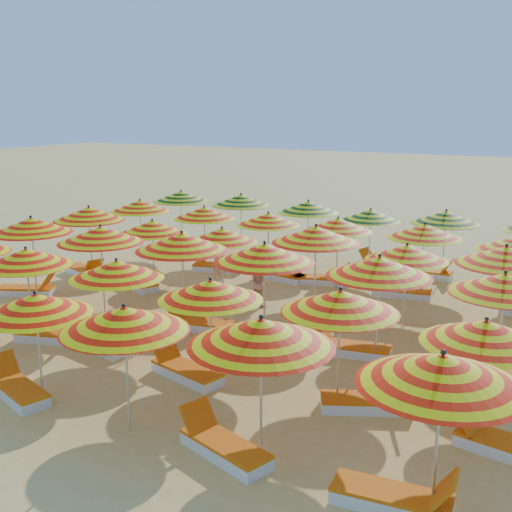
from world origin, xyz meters
name	(u,v)px	position (x,y,z in m)	size (l,w,h in m)	color
ground	(247,317)	(0.00, 0.00, 0.00)	(120.00, 120.00, 0.00)	#E1C264
umbrella_2	(36,305)	(-1.10, -6.24, 1.96)	(2.69, 2.69, 2.22)	silver
umbrella_3	(124,319)	(1.12, -6.37, 2.07)	(2.48, 2.48, 2.35)	silver
umbrella_4	(261,333)	(3.61, -6.12, 2.17)	(3.00, 3.00, 2.47)	silver
umbrella_5	(442,370)	(6.38, -6.23, 2.16)	(2.65, 2.65, 2.45)	silver
umbrella_7	(26,257)	(-3.89, -3.86, 2.05)	(2.65, 2.65, 2.32)	silver
umbrella_8	(117,269)	(-1.39, -3.57, 1.99)	(2.20, 2.20, 2.26)	silver
umbrella_9	(210,290)	(1.33, -3.96, 1.98)	(2.35, 2.35, 2.25)	silver
umbrella_10	(340,302)	(4.00, -3.72, 2.07)	(2.28, 2.28, 2.35)	silver
umbrella_11	(486,332)	(6.59, -3.91, 1.97)	(2.66, 2.66, 2.24)	silver
umbrella_12	(31,225)	(-6.37, -1.37, 2.19)	(2.94, 2.94, 2.49)	silver
umbrella_13	(100,235)	(-3.75, -1.40, 2.17)	(3.08, 3.08, 2.47)	silver
umbrella_14	(182,242)	(-1.15, -1.33, 2.22)	(2.65, 2.65, 2.52)	silver
umbrella_15	(265,253)	(1.27, -1.47, 2.22)	(2.99, 2.99, 2.52)	silver
umbrella_16	(379,267)	(3.97, -1.26, 2.17)	(2.49, 2.49, 2.46)	silver
umbrella_17	(505,284)	(6.52, -1.11, 2.09)	(2.81, 2.81, 2.37)	silver
umbrella_18	(89,214)	(-6.42, 1.09, 2.16)	(3.01, 3.01, 2.45)	silver
umbrella_19	(152,227)	(-3.87, 1.05, 1.96)	(2.50, 2.50, 2.22)	silver
umbrella_20	(222,235)	(-1.46, 1.15, 1.92)	(2.58, 2.58, 2.18)	silver
umbrella_21	(316,235)	(1.48, 1.12, 2.22)	(3.11, 3.11, 2.52)	silver
umbrella_22	(407,253)	(3.91, 1.24, 1.97)	(2.49, 2.49, 2.24)	silver
umbrella_23	(506,256)	(6.25, 1.17, 2.16)	(2.35, 2.35, 2.45)	silver
umbrella_24	(140,206)	(-6.54, 3.88, 2.03)	(2.85, 2.85, 2.30)	silver
umbrella_25	(204,213)	(-3.77, 3.84, 1.99)	(2.67, 2.67, 2.26)	silver
umbrella_26	(268,219)	(-1.41, 4.01, 1.95)	(2.32, 2.32, 2.21)	silver
umbrella_27	(338,225)	(1.07, 3.85, 2.00)	(2.83, 2.83, 2.27)	silver
umbrella_28	(425,231)	(3.72, 3.90, 2.03)	(2.82, 2.82, 2.31)	silver
umbrella_30	(181,197)	(-6.53, 6.46, 2.04)	(2.89, 2.89, 2.32)	silver
umbrella_31	(241,200)	(-3.88, 6.59, 2.07)	(2.34, 2.34, 2.35)	silver
umbrella_32	(308,207)	(-1.03, 6.43, 2.04)	(2.35, 2.35, 2.31)	silver
umbrella_33	(371,215)	(1.22, 6.57, 1.90)	(2.26, 2.26, 2.16)	silver
umbrella_34	(446,217)	(3.79, 6.38, 2.06)	(2.33, 2.33, 2.34)	silver
lounger_2	(17,389)	(-1.69, -6.34, 0.15)	(1.83, 1.12, 0.69)	white
lounger_3	(224,447)	(3.01, -6.30, 0.15)	(1.83, 1.11, 0.69)	white
lounger_4	(395,498)	(5.88, -6.37, 0.15)	(1.77, 0.72, 0.69)	white
lounger_5	(54,335)	(-3.30, -3.77, 0.15)	(1.83, 1.06, 0.69)	white
lounger_6	(102,344)	(-1.89, -3.65, 0.15)	(1.81, 0.92, 0.69)	white
lounger_7	(186,371)	(0.74, -4.04, 0.15)	(1.82, 1.01, 0.69)	white
lounger_8	(369,402)	(4.59, -3.63, 0.15)	(1.82, 1.25, 0.69)	white
lounger_9	(506,446)	(7.10, -4.10, 0.15)	(1.81, 0.89, 0.69)	white
lounger_10	(27,290)	(-6.88, -1.28, 0.15)	(1.82, 1.24, 0.69)	white
lounger_11	(198,324)	(-0.64, -1.42, 0.15)	(1.80, 0.85, 0.69)	white
lounger_12	(351,348)	(3.37, -1.20, 0.15)	(1.80, 0.84, 0.69)	white
lounger_14	(85,271)	(-6.93, 1.26, 0.15)	(1.83, 1.11, 0.69)	white
lounger_15	(138,284)	(-4.37, 0.86, 0.15)	(1.82, 1.20, 0.69)	white
lounger_16	(336,311)	(2.07, 1.19, 0.15)	(1.82, 1.25, 0.69)	white
lounger_17	(217,267)	(-3.27, 3.79, 0.15)	(1.82, 0.99, 0.69)	white
lounger_18	(282,276)	(-0.81, 3.81, 0.15)	(1.80, 0.86, 0.69)	white
lounger_19	(323,279)	(0.57, 4.02, 0.15)	(1.83, 1.08, 0.69)	white
lounger_20	(400,292)	(3.12, 3.81, 0.15)	(1.80, 0.84, 0.69)	white
lounger_22	(382,266)	(1.73, 6.56, 0.15)	(1.82, 1.00, 0.69)	white
lounger_23	(427,273)	(3.29, 6.41, 0.15)	(1.75, 0.62, 0.69)	white
beachgoer_a	(219,266)	(-2.32, 2.40, 0.63)	(0.46, 0.30, 1.26)	tan
beachgoer_b	(260,283)	(-0.21, 1.14, 0.64)	(0.63, 0.49, 1.29)	tan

